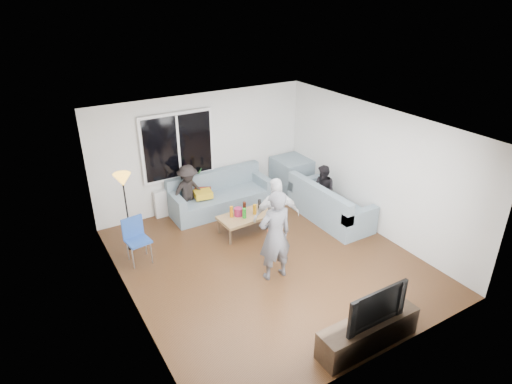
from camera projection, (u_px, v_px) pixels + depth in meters
floor at (268, 261)px, 8.15m from camera, size 5.00×5.50×0.04m
ceiling at (270, 125)px, 7.01m from camera, size 5.00×5.50×0.04m
wall_back at (202, 151)px, 9.73m from camera, size 5.00×0.04×2.60m
wall_front at (387, 283)px, 5.44m from camera, size 5.00×0.04×2.60m
wall_left at (124, 237)px, 6.42m from camera, size 0.04×5.50×2.60m
wall_right at (375, 170)px, 8.75m from camera, size 0.04×5.50×2.60m
window_frame at (178, 146)px, 9.28m from camera, size 1.62×0.06×1.47m
window_glass at (178, 147)px, 9.25m from camera, size 1.50×0.02×1.35m
window_mullion at (179, 147)px, 9.24m from camera, size 0.05×0.03×1.35m
radiator at (183, 199)px, 9.79m from camera, size 1.30×0.12×0.62m
potted_plant at (199, 176)px, 9.74m from camera, size 0.23×0.20×0.36m
vase at (169, 187)px, 9.45m from camera, size 0.15×0.15×0.15m
sofa_back_section at (221, 193)px, 9.80m from camera, size 2.30×0.85×0.85m
sofa_right_section at (331, 201)px, 9.41m from camera, size 2.00×0.85×0.85m
sofa_corner at (293, 175)px, 10.71m from camera, size 0.85×0.85×0.85m
cushion_yellow at (203, 194)px, 9.54m from camera, size 0.43×0.38×0.14m
cushion_red at (203, 192)px, 9.62m from camera, size 0.45×0.42×0.13m
coffee_table at (246, 224)px, 8.99m from camera, size 1.13×0.65×0.40m
pitcher at (238, 212)px, 8.85m from camera, size 0.17×0.17×0.17m
side_chair at (138, 241)px, 7.94m from camera, size 0.45×0.45×0.86m
floor_lamp at (127, 212)px, 8.22m from camera, size 0.32×0.32×1.56m
player_left at (275, 236)px, 7.35m from camera, size 0.63×0.44×1.67m
player_right at (277, 216)px, 8.11m from camera, size 0.96×0.59×1.53m
spectator_right at (323, 191)px, 9.56m from camera, size 0.47×0.58×1.14m
spectator_back at (189, 192)px, 9.39m from camera, size 0.87×0.60×1.24m
tv_console at (368, 332)px, 6.16m from camera, size 1.60×0.40×0.44m
television at (372, 304)px, 5.94m from camera, size 1.01×0.13×0.58m
bottle_e at (259, 204)px, 9.10m from camera, size 0.07×0.07×0.22m
bottle_c at (244, 207)px, 8.99m from camera, size 0.07×0.07×0.23m
bottle_b at (244, 213)px, 8.75m from camera, size 0.08×0.08×0.21m
bottle_d at (255, 209)px, 8.90m from camera, size 0.07×0.07×0.22m
bottle_a at (231, 212)px, 8.78m from camera, size 0.07×0.07×0.24m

